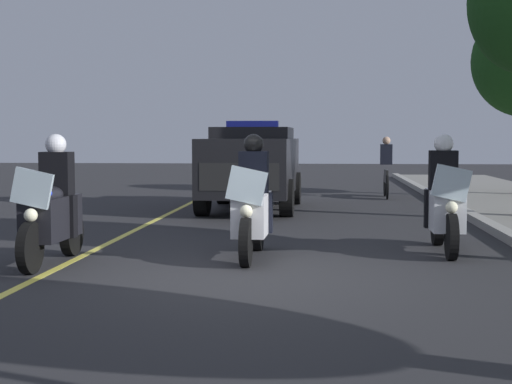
{
  "coord_description": "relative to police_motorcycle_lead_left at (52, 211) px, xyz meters",
  "views": [
    {
      "loc": [
        9.18,
        0.96,
        1.68
      ],
      "look_at": [
        -1.77,
        0.0,
        0.9
      ],
      "focal_mm": 54.65,
      "sensor_mm": 36.0,
      "label": 1
    }
  ],
  "objects": [
    {
      "name": "police_motorcycle_trailing",
      "position": [
        -1.54,
        5.32,
        0.0
      ],
      "size": [
        2.14,
        0.56,
        1.72
      ],
      "color": "black",
      "rests_on": "ground"
    },
    {
      "name": "cyclist_background",
      "position": [
        -11.77,
        5.27,
        0.14
      ],
      "size": [
        1.76,
        0.32,
        1.69
      ],
      "color": "black",
      "rests_on": "ground"
    },
    {
      "name": "police_motorcycle_lead_left",
      "position": [
        0.0,
        0.0,
        0.0
      ],
      "size": [
        2.14,
        0.56,
        1.72
      ],
      "color": "black",
      "rests_on": "ground"
    },
    {
      "name": "police_motorcycle_lead_right",
      "position": [
        -0.74,
        2.58,
        0.0
      ],
      "size": [
        2.14,
        0.56,
        1.72
      ],
      "color": "black",
      "rests_on": "ground"
    },
    {
      "name": "lane_stripe_center",
      "position": [
        0.75,
        0.18,
        -0.7
      ],
      "size": [
        48.0,
        0.12,
        0.01
      ],
      "primitive_type": "cube",
      "color": "#E0D14C",
      "rests_on": "ground"
    },
    {
      "name": "police_suv",
      "position": [
        -7.96,
        1.91,
        0.37
      ],
      "size": [
        4.94,
        2.14,
        2.05
      ],
      "color": "black",
      "rests_on": "ground"
    },
    {
      "name": "ground_plane",
      "position": [
        0.75,
        2.61,
        -0.7
      ],
      "size": [
        80.0,
        80.0,
        0.0
      ],
      "primitive_type": "plane",
      "color": "#28282B"
    }
  ]
}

